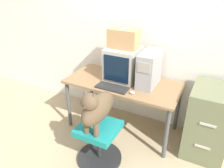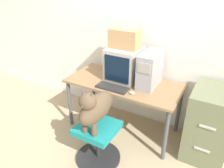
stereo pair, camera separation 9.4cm
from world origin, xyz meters
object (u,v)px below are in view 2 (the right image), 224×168
Objects in this scene: crt_monitor at (124,64)px; filing_cabinet at (209,124)px; keyboard at (112,87)px; dog at (95,107)px; cardboard_box at (125,39)px; office_chair at (98,142)px; pc_tower at (150,69)px.

crt_monitor is 1.25m from filing_cabinet.
keyboard is 0.48m from dog.
cardboard_box is (-1.14, 0.05, 0.85)m from filing_cabinet.
dog reaches higher than keyboard.
dog is at bearing -90.00° from office_chair.
office_chair is 1.29m from cardboard_box.
pc_tower is 0.86m from dog.
filing_cabinet is (1.08, 0.73, 0.18)m from office_chair.
cardboard_box reaches higher than filing_cabinet.
crt_monitor is 0.95× the size of pc_tower.
keyboard is at bearing -139.79° from pc_tower.
filing_cabinet is 2.37× the size of cardboard_box.
office_chair is at bearing -85.14° from cardboard_box.
office_chair is 0.61× the size of filing_cabinet.
cardboard_box is (-0.07, 0.81, 0.53)m from dog.
filing_cabinet is at bearing 34.99° from dog.
crt_monitor is 0.76× the size of dog.
crt_monitor is at bearing 94.75° from dog.
pc_tower reaches higher than crt_monitor.
office_chair is (0.06, -0.46, -0.49)m from keyboard.
crt_monitor reaches higher than dog.
pc_tower reaches higher than dog.
filing_cabinet is (1.14, -0.05, -0.51)m from crt_monitor.
cardboard_box is at bearing 177.40° from filing_cabinet.
pc_tower reaches higher than office_chair.
crt_monitor is 0.49× the size of filing_cabinet.
keyboard is 0.46× the size of filing_cabinet.
filing_cabinet reaches higher than office_chair.
dog reaches higher than office_chair.
cardboard_box reaches higher than keyboard.
crt_monitor is 1.16× the size of cardboard_box.
keyboard is 1.21m from filing_cabinet.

